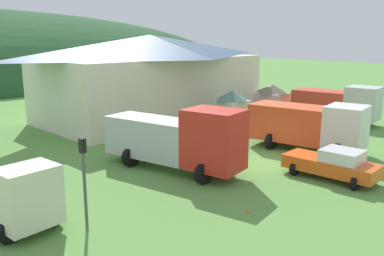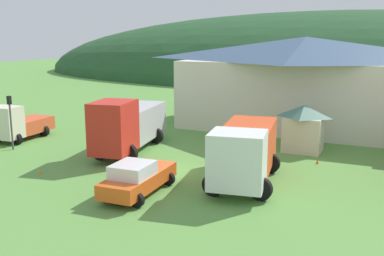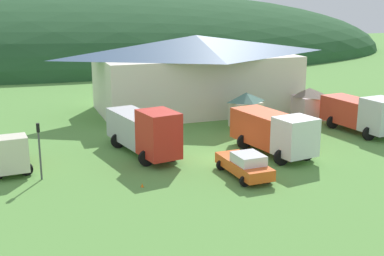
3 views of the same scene
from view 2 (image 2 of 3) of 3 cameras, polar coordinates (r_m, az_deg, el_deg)
name	(u,v)px [view 2 (image 2 of 3)]	position (r m, az deg, el deg)	size (l,w,h in m)	color
ground_plane	(178,170)	(25.35, -1.85, -5.47)	(200.00, 200.00, 0.00)	#5B9342
forested_hill_backdrop	(335,77)	(89.59, 17.85, 6.29)	(127.16, 60.00, 24.60)	#234C28
depot_building	(304,81)	(37.95, 14.24, 5.84)	(20.54, 10.95, 7.49)	silver
play_shed_cream	(303,128)	(29.98, 14.11, 0.02)	(2.62, 2.16, 3.11)	beige
light_truck_cream	(17,124)	(34.78, -21.57, 0.52)	(2.81, 5.06, 2.67)	beige
crane_truck_red	(128,124)	(29.21, -8.23, 0.49)	(3.89, 8.63, 3.68)	red
heavy_rig_white	(245,150)	(22.92, 6.82, -2.84)	(4.03, 7.65, 3.18)	white
service_pickup_orange	(138,178)	(21.53, -7.01, -6.38)	(2.41, 4.91, 1.66)	#E8571C
traffic_light_west	(11,117)	(31.83, -22.30, 1.38)	(0.20, 0.32, 3.64)	#4C4C51
traffic_cone_near_pickup	(40,174)	(26.05, -18.92, -5.63)	(0.36, 0.36, 0.47)	orange
traffic_cone_mid_row	(317,164)	(27.69, 15.82, -4.43)	(0.36, 0.36, 0.59)	orange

